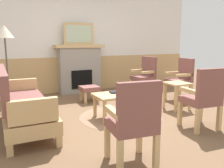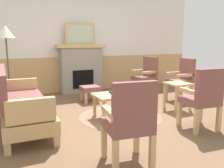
# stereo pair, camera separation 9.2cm
# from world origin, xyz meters

# --- Properties ---
(ground_plane) EXTENTS (14.00, 14.00, 0.00)m
(ground_plane) POSITION_xyz_m (0.00, 0.00, 0.00)
(ground_plane) COLOR brown
(wall_back) EXTENTS (7.20, 0.14, 2.70)m
(wall_back) POSITION_xyz_m (0.00, 2.60, 1.31)
(wall_back) COLOR white
(wall_back) RESTS_ON ground_plane
(fireplace) EXTENTS (1.30, 0.44, 1.28)m
(fireplace) POSITION_xyz_m (0.00, 2.35, 0.65)
(fireplace) COLOR gray
(fireplace) RESTS_ON ground_plane
(framed_picture) EXTENTS (0.80, 0.04, 0.56)m
(framed_picture) POSITION_xyz_m (0.00, 2.35, 1.56)
(framed_picture) COLOR tan
(framed_picture) RESTS_ON fireplace
(couch) EXTENTS (0.70, 1.80, 0.98)m
(couch) POSITION_xyz_m (-1.69, 0.05, 0.40)
(couch) COLOR tan
(couch) RESTS_ON ground_plane
(coffee_table) EXTENTS (0.96, 0.56, 0.44)m
(coffee_table) POSITION_xyz_m (-0.01, -0.04, 0.39)
(coffee_table) COLOR tan
(coffee_table) RESTS_ON ground_plane
(round_rug) EXTENTS (1.52, 1.52, 0.01)m
(round_rug) POSITION_xyz_m (-0.01, -0.04, 0.00)
(round_rug) COLOR #896B51
(round_rug) RESTS_ON ground_plane
(book_on_table) EXTENTS (0.24, 0.21, 0.03)m
(book_on_table) POSITION_xyz_m (-0.06, 0.06, 0.46)
(book_on_table) COLOR black
(book_on_table) RESTS_ON coffee_table
(footstool) EXTENTS (0.40, 0.40, 0.36)m
(footstool) POSITION_xyz_m (-0.14, 1.26, 0.28)
(footstool) COLOR tan
(footstool) RESTS_ON ground_plane
(armchair_near_fireplace) EXTENTS (0.55, 0.55, 0.98)m
(armchair_near_fireplace) POSITION_xyz_m (1.39, 1.29, 0.54)
(armchair_near_fireplace) COLOR tan
(armchair_near_fireplace) RESTS_ON ground_plane
(armchair_by_window_left) EXTENTS (0.51, 0.51, 0.98)m
(armchair_by_window_left) POSITION_xyz_m (1.87, 0.50, 0.54)
(armchair_by_window_left) COLOR tan
(armchair_by_window_left) RESTS_ON ground_plane
(armchair_front_left) EXTENTS (0.52, 0.52, 0.98)m
(armchair_front_left) POSITION_xyz_m (0.85, -1.15, 0.54)
(armchair_front_left) COLOR tan
(armchair_front_left) RESTS_ON ground_plane
(armchair_front_center) EXTENTS (0.53, 0.53, 0.98)m
(armchair_front_center) POSITION_xyz_m (-0.71, -1.65, 0.54)
(armchair_front_center) COLOR tan
(armchair_front_center) RESTS_ON ground_plane
(side_table) EXTENTS (0.44, 0.44, 0.55)m
(side_table) POSITION_xyz_m (1.26, -0.08, 0.43)
(side_table) COLOR tan
(side_table) RESTS_ON ground_plane
(floor_lamp_by_couch) EXTENTS (0.36, 0.36, 1.68)m
(floor_lamp_by_couch) POSITION_xyz_m (-1.81, 1.35, 1.45)
(floor_lamp_by_couch) COLOR #332D28
(floor_lamp_by_couch) RESTS_ON ground_plane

